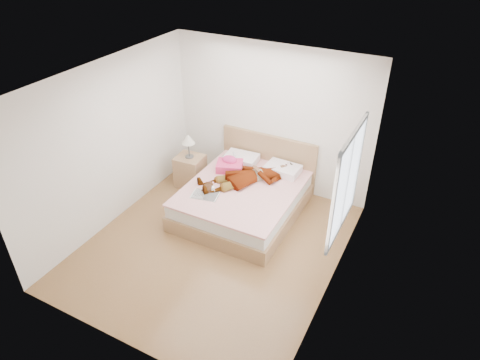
{
  "coord_description": "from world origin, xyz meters",
  "views": [
    {
      "loc": [
        2.65,
        -4.24,
        4.37
      ],
      "look_at": [
        0.0,
        0.85,
        0.7
      ],
      "focal_mm": 32.0,
      "sensor_mm": 36.0,
      "label": 1
    }
  ],
  "objects_px": {
    "plush_toy": "(208,187)",
    "coffee_mug": "(212,189)",
    "phone": "(234,154)",
    "bed": "(245,196)",
    "nightstand": "(190,169)",
    "magazine": "(205,195)",
    "towel": "(230,165)",
    "woman": "(250,174)"
  },
  "relations": [
    {
      "from": "plush_toy",
      "to": "woman",
      "type": "bearing_deg",
      "value": 53.65
    },
    {
      "from": "bed",
      "to": "coffee_mug",
      "type": "relative_size",
      "value": 18.28
    },
    {
      "from": "phone",
      "to": "towel",
      "type": "bearing_deg",
      "value": -129.32
    },
    {
      "from": "phone",
      "to": "coffee_mug",
      "type": "bearing_deg",
      "value": -131.43
    },
    {
      "from": "woman",
      "to": "coffee_mug",
      "type": "xyz_separation_m",
      "value": [
        -0.37,
        -0.59,
        -0.08
      ]
    },
    {
      "from": "towel",
      "to": "nightstand",
      "type": "distance_m",
      "value": 0.83
    },
    {
      "from": "woman",
      "to": "towel",
      "type": "height_order",
      "value": "woman"
    },
    {
      "from": "woman",
      "to": "plush_toy",
      "type": "height_order",
      "value": "woman"
    },
    {
      "from": "towel",
      "to": "coffee_mug",
      "type": "height_order",
      "value": "towel"
    },
    {
      "from": "bed",
      "to": "nightstand",
      "type": "bearing_deg",
      "value": 169.53
    },
    {
      "from": "woman",
      "to": "nightstand",
      "type": "height_order",
      "value": "nightstand"
    },
    {
      "from": "towel",
      "to": "phone",
      "type": "bearing_deg",
      "value": 99.48
    },
    {
      "from": "bed",
      "to": "magazine",
      "type": "xyz_separation_m",
      "value": [
        -0.42,
        -0.58,
        0.24
      ]
    },
    {
      "from": "magazine",
      "to": "nightstand",
      "type": "relative_size",
      "value": 0.46
    },
    {
      "from": "woman",
      "to": "magazine",
      "type": "relative_size",
      "value": 3.62
    },
    {
      "from": "bed",
      "to": "phone",
      "type": "bearing_deg",
      "value": 131.74
    },
    {
      "from": "towel",
      "to": "plush_toy",
      "type": "bearing_deg",
      "value": -89.34
    },
    {
      "from": "bed",
      "to": "towel",
      "type": "xyz_separation_m",
      "value": [
        -0.46,
        0.3,
        0.33
      ]
    },
    {
      "from": "magazine",
      "to": "bed",
      "type": "bearing_deg",
      "value": 54.2
    },
    {
      "from": "woman",
      "to": "magazine",
      "type": "distance_m",
      "value": 0.86
    },
    {
      "from": "woman",
      "to": "nightstand",
      "type": "distance_m",
      "value": 1.27
    },
    {
      "from": "woman",
      "to": "coffee_mug",
      "type": "bearing_deg",
      "value": -81.18
    },
    {
      "from": "phone",
      "to": "bed",
      "type": "bearing_deg",
      "value": -97.06
    },
    {
      "from": "phone",
      "to": "bed",
      "type": "relative_size",
      "value": 0.04
    },
    {
      "from": "phone",
      "to": "towel",
      "type": "xyz_separation_m",
      "value": [
        0.04,
        -0.26,
        -0.08
      ]
    },
    {
      "from": "woman",
      "to": "bed",
      "type": "xyz_separation_m",
      "value": [
        -0.0,
        -0.16,
        -0.35
      ]
    },
    {
      "from": "woman",
      "to": "phone",
      "type": "relative_size",
      "value": 19.16
    },
    {
      "from": "phone",
      "to": "nightstand",
      "type": "xyz_separation_m",
      "value": [
        -0.74,
        -0.33,
        -0.34
      ]
    },
    {
      "from": "plush_toy",
      "to": "nightstand",
      "type": "distance_m",
      "value": 1.07
    },
    {
      "from": "woman",
      "to": "bed",
      "type": "height_order",
      "value": "bed"
    },
    {
      "from": "woman",
      "to": "phone",
      "type": "bearing_deg",
      "value": -177.46
    },
    {
      "from": "bed",
      "to": "plush_toy",
      "type": "xyz_separation_m",
      "value": [
        -0.45,
        -0.45,
        0.31
      ]
    },
    {
      "from": "plush_toy",
      "to": "bed",
      "type": "bearing_deg",
      "value": 45.09
    },
    {
      "from": "bed",
      "to": "towel",
      "type": "bearing_deg",
      "value": 146.37
    },
    {
      "from": "phone",
      "to": "magazine",
      "type": "xyz_separation_m",
      "value": [
        0.08,
        -1.14,
        -0.16
      ]
    },
    {
      "from": "coffee_mug",
      "to": "plush_toy",
      "type": "bearing_deg",
      "value": -163.64
    },
    {
      "from": "bed",
      "to": "coffee_mug",
      "type": "xyz_separation_m",
      "value": [
        -0.37,
        -0.43,
        0.28
      ]
    },
    {
      "from": "towel",
      "to": "coffee_mug",
      "type": "xyz_separation_m",
      "value": [
        0.08,
        -0.73,
        -0.05
      ]
    },
    {
      "from": "plush_toy",
      "to": "nightstand",
      "type": "relative_size",
      "value": 0.23
    },
    {
      "from": "coffee_mug",
      "to": "woman",
      "type": "bearing_deg",
      "value": 57.62
    },
    {
      "from": "plush_toy",
      "to": "coffee_mug",
      "type": "bearing_deg",
      "value": 16.36
    },
    {
      "from": "coffee_mug",
      "to": "plush_toy",
      "type": "xyz_separation_m",
      "value": [
        -0.08,
        -0.02,
        0.03
      ]
    }
  ]
}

